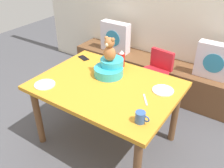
{
  "coord_description": "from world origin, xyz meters",
  "views": [
    {
      "loc": [
        1.17,
        -1.64,
        2.0
      ],
      "look_at": [
        0.0,
        0.1,
        0.69
      ],
      "focal_mm": 39.17,
      "sensor_mm": 36.0,
      "label": 1
    }
  ],
  "objects_px": {
    "highchair": "(155,74)",
    "teddy_bear": "(110,50)",
    "pillow_floral_right": "(215,61)",
    "coffee_mug": "(141,117)",
    "pillow_floral_left": "(115,37)",
    "dining_table": "(106,92)",
    "infant_seat_teal": "(110,68)",
    "cell_phone": "(84,58)",
    "dinner_plate_far": "(45,85)",
    "ketchup_bottle": "(122,59)",
    "dinner_plate_near": "(163,90)"
  },
  "relations": [
    {
      "from": "infant_seat_teal",
      "to": "cell_phone",
      "type": "xyz_separation_m",
      "value": [
        -0.47,
        0.14,
        -0.07
      ]
    },
    {
      "from": "ketchup_bottle",
      "to": "teddy_bear",
      "type": "bearing_deg",
      "value": -90.16
    },
    {
      "from": "teddy_bear",
      "to": "cell_phone",
      "type": "xyz_separation_m",
      "value": [
        -0.47,
        0.14,
        -0.27
      ]
    },
    {
      "from": "pillow_floral_right",
      "to": "infant_seat_teal",
      "type": "bearing_deg",
      "value": -127.53
    },
    {
      "from": "pillow_floral_right",
      "to": "dining_table",
      "type": "bearing_deg",
      "value": -120.57
    },
    {
      "from": "pillow_floral_right",
      "to": "coffee_mug",
      "type": "relative_size",
      "value": 3.67
    },
    {
      "from": "pillow_floral_left",
      "to": "highchair",
      "type": "xyz_separation_m",
      "value": [
        0.86,
        -0.42,
        -0.16
      ]
    },
    {
      "from": "infant_seat_teal",
      "to": "dinner_plate_far",
      "type": "relative_size",
      "value": 1.65
    },
    {
      "from": "coffee_mug",
      "to": "cell_phone",
      "type": "distance_m",
      "value": 1.26
    },
    {
      "from": "infant_seat_teal",
      "to": "teddy_bear",
      "type": "xyz_separation_m",
      "value": [
        0.0,
        -0.0,
        0.21
      ]
    },
    {
      "from": "teddy_bear",
      "to": "dinner_plate_near",
      "type": "relative_size",
      "value": 1.25
    },
    {
      "from": "dinner_plate_far",
      "to": "cell_phone",
      "type": "bearing_deg",
      "value": 95.69
    },
    {
      "from": "dining_table",
      "to": "teddy_bear",
      "type": "bearing_deg",
      "value": 114.56
    },
    {
      "from": "dining_table",
      "to": "infant_seat_teal",
      "type": "height_order",
      "value": "infant_seat_teal"
    },
    {
      "from": "dinner_plate_far",
      "to": "coffee_mug",
      "type": "bearing_deg",
      "value": 1.94
    },
    {
      "from": "dinner_plate_far",
      "to": "cell_phone",
      "type": "height_order",
      "value": "dinner_plate_far"
    },
    {
      "from": "teddy_bear",
      "to": "coffee_mug",
      "type": "distance_m",
      "value": 0.82
    },
    {
      "from": "ketchup_bottle",
      "to": "cell_phone",
      "type": "distance_m",
      "value": 0.48
    },
    {
      "from": "dining_table",
      "to": "dinner_plate_far",
      "type": "distance_m",
      "value": 0.6
    },
    {
      "from": "highchair",
      "to": "coffee_mug",
      "type": "relative_size",
      "value": 6.58
    },
    {
      "from": "cell_phone",
      "to": "dinner_plate_far",
      "type": "bearing_deg",
      "value": -155.17
    },
    {
      "from": "pillow_floral_right",
      "to": "infant_seat_teal",
      "type": "height_order",
      "value": "same"
    },
    {
      "from": "pillow_floral_right",
      "to": "infant_seat_teal",
      "type": "xyz_separation_m",
      "value": [
        -0.81,
        -1.05,
        0.13
      ]
    },
    {
      "from": "highchair",
      "to": "teddy_bear",
      "type": "relative_size",
      "value": 3.16
    },
    {
      "from": "dinner_plate_near",
      "to": "dinner_plate_far",
      "type": "relative_size",
      "value": 1.0
    },
    {
      "from": "dinner_plate_far",
      "to": "pillow_floral_left",
      "type": "bearing_deg",
      "value": 97.86
    },
    {
      "from": "dinner_plate_far",
      "to": "cell_phone",
      "type": "distance_m",
      "value": 0.67
    },
    {
      "from": "cell_phone",
      "to": "dining_table",
      "type": "bearing_deg",
      "value": -101.19
    },
    {
      "from": "pillow_floral_right",
      "to": "coffee_mug",
      "type": "distance_m",
      "value": 1.56
    },
    {
      "from": "dining_table",
      "to": "cell_phone",
      "type": "relative_size",
      "value": 9.5
    },
    {
      "from": "infant_seat_teal",
      "to": "coffee_mug",
      "type": "xyz_separation_m",
      "value": [
        0.62,
        -0.49,
        -0.02
      ]
    },
    {
      "from": "coffee_mug",
      "to": "dining_table",
      "type": "bearing_deg",
      "value": 150.11
    },
    {
      "from": "pillow_floral_left",
      "to": "infant_seat_teal",
      "type": "xyz_separation_m",
      "value": [
        0.62,
        -1.05,
        0.13
      ]
    },
    {
      "from": "highchair",
      "to": "teddy_bear",
      "type": "distance_m",
      "value": 0.84
    },
    {
      "from": "dining_table",
      "to": "highchair",
      "type": "height_order",
      "value": "highchair"
    },
    {
      "from": "infant_seat_teal",
      "to": "ketchup_bottle",
      "type": "bearing_deg",
      "value": 89.84
    },
    {
      "from": "pillow_floral_right",
      "to": "ketchup_bottle",
      "type": "xyz_separation_m",
      "value": [
        -0.81,
        -0.83,
        0.15
      ]
    },
    {
      "from": "ketchup_bottle",
      "to": "dinner_plate_far",
      "type": "distance_m",
      "value": 0.86
    },
    {
      "from": "coffee_mug",
      "to": "cell_phone",
      "type": "height_order",
      "value": "coffee_mug"
    },
    {
      "from": "dining_table",
      "to": "dinner_plate_near",
      "type": "bearing_deg",
      "value": 21.2
    },
    {
      "from": "pillow_floral_left",
      "to": "dining_table",
      "type": "xyz_separation_m",
      "value": [
        0.7,
        -1.23,
        -0.03
      ]
    },
    {
      "from": "pillow_floral_right",
      "to": "ketchup_bottle",
      "type": "distance_m",
      "value": 1.17
    },
    {
      "from": "pillow_floral_left",
      "to": "pillow_floral_right",
      "type": "bearing_deg",
      "value": 0.0
    },
    {
      "from": "coffee_mug",
      "to": "dinner_plate_near",
      "type": "distance_m",
      "value": 0.51
    },
    {
      "from": "dining_table",
      "to": "ketchup_bottle",
      "type": "distance_m",
      "value": 0.45
    },
    {
      "from": "infant_seat_teal",
      "to": "ketchup_bottle",
      "type": "distance_m",
      "value": 0.23
    },
    {
      "from": "pillow_floral_right",
      "to": "ketchup_bottle",
      "type": "height_order",
      "value": "ketchup_bottle"
    },
    {
      "from": "infant_seat_teal",
      "to": "dinner_plate_near",
      "type": "relative_size",
      "value": 1.65
    },
    {
      "from": "dinner_plate_near",
      "to": "teddy_bear",
      "type": "bearing_deg",
      "value": -178.23
    },
    {
      "from": "dining_table",
      "to": "highchair",
      "type": "xyz_separation_m",
      "value": [
        0.16,
        0.82,
        -0.13
      ]
    }
  ]
}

